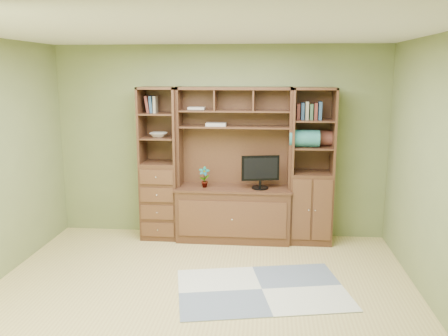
# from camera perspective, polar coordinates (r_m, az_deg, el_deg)

# --- Properties ---
(room) EXTENTS (4.60, 4.10, 2.64)m
(room) POSITION_cam_1_polar(r_m,az_deg,el_deg) (4.54, -3.09, -0.50)
(room) COLOR #D4B96F
(room) RESTS_ON ground
(center_hutch) EXTENTS (1.54, 0.53, 2.05)m
(center_hutch) POSITION_cam_1_polar(r_m,az_deg,el_deg) (6.26, 1.17, 0.29)
(center_hutch) COLOR #452718
(center_hutch) RESTS_ON ground
(left_tower) EXTENTS (0.50, 0.45, 2.05)m
(left_tower) POSITION_cam_1_polar(r_m,az_deg,el_deg) (6.45, -7.70, 0.51)
(left_tower) COLOR #452718
(left_tower) RESTS_ON ground
(right_tower) EXTENTS (0.55, 0.45, 2.05)m
(right_tower) POSITION_cam_1_polar(r_m,az_deg,el_deg) (6.31, 10.52, 0.18)
(right_tower) COLOR #452718
(right_tower) RESTS_ON ground
(rug) EXTENTS (1.94, 1.49, 0.01)m
(rug) POSITION_cam_1_polar(r_m,az_deg,el_deg) (5.14, 4.56, -14.35)
(rug) COLOR #A3A7A8
(rug) RESTS_ON ground
(monitor) EXTENTS (0.53, 0.32, 0.61)m
(monitor) POSITION_cam_1_polar(r_m,az_deg,el_deg) (6.21, 4.40, 0.25)
(monitor) COLOR black
(monitor) RESTS_ON center_hutch
(orchid) EXTENTS (0.15, 0.10, 0.28)m
(orchid) POSITION_cam_1_polar(r_m,az_deg,el_deg) (6.30, -2.40, -1.10)
(orchid) COLOR brown
(orchid) RESTS_ON center_hutch
(magazines) EXTENTS (0.26, 0.19, 0.04)m
(magazines) POSITION_cam_1_polar(r_m,az_deg,el_deg) (6.29, -0.94, 5.29)
(magazines) COLOR #B2A698
(magazines) RESTS_ON center_hutch
(bowl) EXTENTS (0.23, 0.23, 0.06)m
(bowl) POSITION_cam_1_polar(r_m,az_deg,el_deg) (6.39, -7.87, 3.99)
(bowl) COLOR beige
(bowl) RESTS_ON left_tower
(blanket_teal) EXTENTS (0.38, 0.22, 0.22)m
(blanket_teal) POSITION_cam_1_polar(r_m,az_deg,el_deg) (6.19, 9.63, 3.52)
(blanket_teal) COLOR #286B65
(blanket_teal) RESTS_ON right_tower
(blanket_red) EXTENTS (0.36, 0.20, 0.20)m
(blanket_red) POSITION_cam_1_polar(r_m,az_deg,el_deg) (6.34, 11.43, 3.55)
(blanket_red) COLOR brown
(blanket_red) RESTS_ON right_tower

